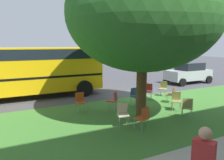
% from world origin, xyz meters
% --- Properties ---
extents(ground, '(80.00, 80.00, 0.00)m').
position_xyz_m(ground, '(0.00, 0.00, 0.00)').
color(ground, '#424247').
extents(grass_verge, '(48.00, 6.00, 0.01)m').
position_xyz_m(grass_verge, '(0.00, 3.20, 0.00)').
color(grass_verge, '#3D752D').
rests_on(grass_verge, ground).
extents(street_tree, '(6.27, 6.27, 6.56)m').
position_xyz_m(street_tree, '(1.81, 3.16, 4.24)').
color(street_tree, brown).
rests_on(street_tree, ground).
extents(chair_0, '(0.52, 0.52, 0.88)m').
position_xyz_m(chair_0, '(3.11, 3.88, 0.52)').
color(chair_0, beige).
rests_on(chair_0, ground).
extents(chair_1, '(0.58, 0.58, 0.88)m').
position_xyz_m(chair_1, '(-0.75, 2.25, 0.52)').
color(chair_1, brown).
rests_on(chair_1, ground).
extents(chair_2, '(0.52, 0.53, 0.88)m').
position_xyz_m(chair_2, '(2.69, 4.59, 0.52)').
color(chair_2, '#C64C1E').
rests_on(chair_2, ground).
extents(chair_3, '(0.43, 0.44, 0.88)m').
position_xyz_m(chair_3, '(4.03, 1.48, 0.52)').
color(chair_3, '#C64C1E').
rests_on(chair_3, ground).
extents(chair_4, '(0.59, 0.59, 0.88)m').
position_xyz_m(chair_4, '(2.56, 1.98, 0.52)').
color(chair_4, '#B7332D').
rests_on(chair_4, ground).
extents(chair_5, '(0.49, 0.50, 0.88)m').
position_xyz_m(chair_5, '(1.18, 1.68, 0.52)').
color(chair_5, '#335184').
rests_on(chair_5, ground).
extents(chair_6, '(0.58, 0.58, 0.88)m').
position_xyz_m(chair_6, '(-0.07, 3.30, 0.52)').
color(chair_6, olive).
rests_on(chair_6, ground).
extents(chair_7, '(0.59, 0.59, 0.88)m').
position_xyz_m(chair_7, '(0.31, 4.34, 0.52)').
color(chair_7, olive).
rests_on(chair_7, ground).
extents(chair_8, '(0.59, 0.58, 0.88)m').
position_xyz_m(chair_8, '(-0.13, 1.01, 0.52)').
color(chair_8, '#B7332D').
rests_on(chair_8, ground).
extents(chair_9, '(0.58, 0.58, 0.88)m').
position_xyz_m(chair_9, '(-1.37, 0.81, 0.52)').
color(chair_9, olive).
rests_on(chair_9, ground).
extents(parked_car, '(3.70, 1.92, 1.65)m').
position_xyz_m(parked_car, '(-6.01, -1.73, 0.84)').
color(parked_car, '#ADB2B7').
rests_on(parked_car, ground).
extents(school_bus, '(10.40, 2.80, 2.88)m').
position_xyz_m(school_bus, '(6.92, -2.43, 1.76)').
color(school_bus, yellow).
rests_on(school_bus, ground).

